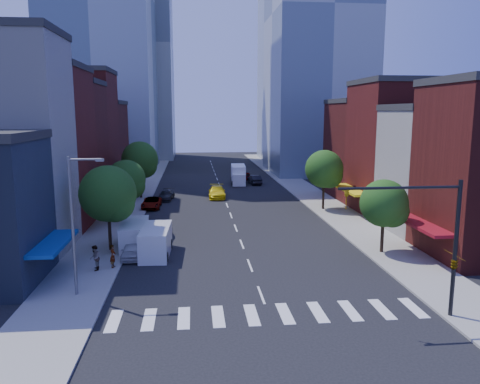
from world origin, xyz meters
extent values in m
plane|color=black|center=(0.00, 0.00, 0.00)|extent=(220.00, 220.00, 0.00)
cube|color=gray|center=(-12.50, 40.00, 0.07)|extent=(5.00, 120.00, 0.15)
cube|color=gray|center=(12.50, 40.00, 0.07)|extent=(5.00, 120.00, 0.15)
cube|color=silver|center=(0.00, -3.00, 0.01)|extent=(19.00, 3.00, 0.01)
cube|color=#581615|center=(-21.00, 20.50, 8.00)|extent=(12.00, 9.00, 16.00)
cube|color=#4B1512|center=(-21.00, 29.00, 7.50)|extent=(12.00, 8.00, 15.00)
cube|color=#581615|center=(-21.00, 37.50, 8.50)|extent=(12.00, 9.00, 17.00)
cube|color=#4B1512|center=(-21.00, 47.00, 6.50)|extent=(12.00, 10.00, 13.00)
cube|color=silver|center=(21.00, 15.00, 6.00)|extent=(12.00, 8.00, 12.00)
cube|color=#581615|center=(21.00, 24.00, 7.50)|extent=(12.00, 10.00, 15.00)
cube|color=#4B1512|center=(21.00, 34.00, 6.50)|extent=(12.00, 10.00, 13.00)
cube|color=#9EA5AD|center=(20.00, 62.00, 30.00)|extent=(18.00, 20.00, 60.00)
cube|color=#9EA5AD|center=(-18.00, 95.00, 28.00)|extent=(18.00, 18.00, 56.00)
cylinder|color=black|center=(10.50, -4.50, 4.15)|extent=(0.24, 0.24, 8.00)
cylinder|color=black|center=(7.00, -4.50, 7.75)|extent=(7.00, 0.16, 0.16)
imported|color=gold|center=(4.00, -4.50, 7.15)|extent=(0.22, 0.18, 1.10)
imported|color=gold|center=(10.50, -4.50, 3.35)|extent=(0.48, 2.24, 0.90)
cylinder|color=slate|center=(-12.00, 1.00, 4.65)|extent=(0.20, 0.20, 9.00)
cylinder|color=slate|center=(-11.00, 1.00, 8.95)|extent=(2.00, 0.14, 0.14)
cube|color=slate|center=(-10.10, 1.00, 8.90)|extent=(0.50, 0.25, 0.18)
cylinder|color=black|center=(-11.50, 11.00, 2.11)|extent=(0.28, 0.28, 3.92)
sphere|color=#154212|center=(-11.50, 11.00, 5.05)|extent=(4.80, 4.80, 4.80)
sphere|color=#154212|center=(-10.90, 10.70, 4.35)|extent=(3.36, 3.36, 3.36)
cylinder|color=black|center=(-11.50, 22.00, 1.97)|extent=(0.28, 0.28, 3.64)
sphere|color=#154212|center=(-11.50, 22.00, 4.70)|extent=(4.20, 4.20, 4.20)
sphere|color=#154212|center=(-10.90, 21.70, 4.05)|extent=(2.94, 2.94, 2.94)
cylinder|color=black|center=(-11.50, 36.00, 2.25)|extent=(0.28, 0.28, 4.20)
sphere|color=#154212|center=(-11.50, 36.00, 5.40)|extent=(5.00, 5.00, 5.00)
sphere|color=#154212|center=(-10.90, 35.70, 4.65)|extent=(3.50, 3.50, 3.50)
cylinder|color=black|center=(11.50, 8.00, 1.83)|extent=(0.28, 0.28, 3.36)
sphere|color=#154212|center=(11.50, 8.00, 4.35)|extent=(4.00, 4.00, 4.00)
sphere|color=#154212|center=(12.10, 7.70, 3.75)|extent=(2.80, 2.80, 2.80)
cylinder|color=black|center=(11.50, 26.00, 2.11)|extent=(0.28, 0.28, 3.92)
sphere|color=#154212|center=(11.50, 26.00, 5.05)|extent=(4.60, 4.60, 4.60)
sphere|color=#154212|center=(12.10, 25.70, 4.35)|extent=(3.22, 3.22, 3.22)
imported|color=#BCBCC1|center=(-9.42, 8.87, 0.65)|extent=(1.54, 3.81, 1.30)
imported|color=black|center=(-7.50, 15.03, 0.68)|extent=(1.69, 4.22, 1.36)
imported|color=#999999|center=(-9.50, 29.17, 0.67)|extent=(2.34, 4.89, 1.35)
imported|color=black|center=(-7.99, 34.50, 0.65)|extent=(2.40, 4.69, 1.30)
cube|color=silver|center=(-7.50, 9.51, 1.18)|extent=(2.47, 5.71, 2.36)
cube|color=black|center=(-7.59, 7.38, 1.52)|extent=(2.12, 1.21, 1.01)
cylinder|color=black|center=(-8.59, 7.64, 0.39)|extent=(0.32, 0.87, 0.85)
cylinder|color=black|center=(-6.57, 7.56, 0.39)|extent=(0.32, 0.87, 0.85)
cylinder|color=black|center=(-8.43, 11.46, 0.39)|extent=(0.32, 0.87, 0.85)
cylinder|color=black|center=(-6.41, 11.38, 0.39)|extent=(0.32, 0.87, 0.85)
cube|color=silver|center=(-9.50, 11.74, 1.17)|extent=(2.44, 5.66, 2.34)
cube|color=black|center=(-9.42, 9.62, 1.51)|extent=(2.11, 1.19, 1.00)
cylinder|color=black|center=(-10.43, 9.81, 0.39)|extent=(0.31, 0.86, 0.85)
cylinder|color=black|center=(-8.42, 9.88, 0.39)|extent=(0.31, 0.86, 0.85)
cylinder|color=black|center=(-10.58, 13.60, 0.39)|extent=(0.31, 0.86, 0.85)
cylinder|color=black|center=(-8.57, 13.67, 0.39)|extent=(0.31, 0.86, 0.85)
imported|color=yellow|center=(-1.00, 35.52, 0.81)|extent=(2.47, 5.67, 1.62)
imported|color=black|center=(5.92, 47.41, 0.76)|extent=(1.98, 4.71, 1.51)
imported|color=#999999|center=(5.04, 52.60, 0.68)|extent=(1.71, 4.03, 1.36)
cube|color=white|center=(3.29, 48.72, 1.51)|extent=(2.63, 6.26, 3.02)
cube|color=white|center=(3.07, 45.14, 1.04)|extent=(2.17, 1.82, 1.89)
cylinder|color=black|center=(2.08, 45.95, 0.42)|extent=(0.33, 0.86, 0.85)
cylinder|color=black|center=(4.15, 45.83, 0.42)|extent=(0.33, 0.86, 0.85)
cylinder|color=black|center=(2.34, 50.19, 0.42)|extent=(0.33, 0.86, 0.85)
cylinder|color=black|center=(4.41, 50.06, 0.42)|extent=(0.33, 0.86, 0.85)
imported|color=#999999|center=(-10.50, 6.21, 1.04)|extent=(0.47, 0.68, 1.77)
imported|color=#999999|center=(-11.73, 5.66, 1.10)|extent=(0.82, 1.00, 1.91)
camera|label=1|loc=(-4.35, -28.81, 11.88)|focal=35.00mm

